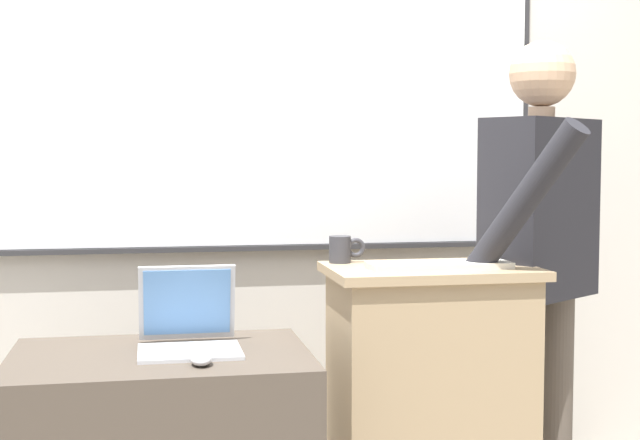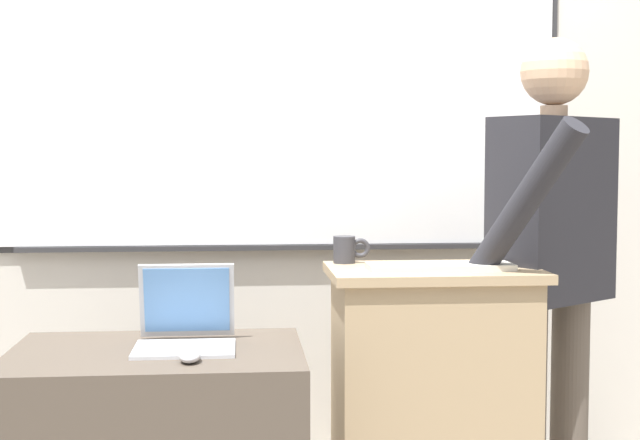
% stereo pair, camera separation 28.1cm
% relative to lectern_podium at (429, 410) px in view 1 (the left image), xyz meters
% --- Properties ---
extents(back_wall, '(6.40, 0.17, 2.79)m').
position_rel_lectern_podium_xyz_m(back_wall, '(-0.28, 0.88, 0.92)').
color(back_wall, beige).
rests_on(back_wall, ground_plane).
extents(lectern_podium, '(0.67, 0.43, 0.95)m').
position_rel_lectern_podium_xyz_m(lectern_podium, '(0.00, 0.00, 0.00)').
color(lectern_podium, tan).
rests_on(lectern_podium, ground_plane).
extents(person_presenter, '(0.60, 0.73, 1.70)m').
position_rel_lectern_podium_xyz_m(person_presenter, '(0.43, 0.12, 0.51)').
color(person_presenter, brown).
rests_on(person_presenter, ground_plane).
extents(laptop, '(0.30, 0.30, 0.25)m').
position_rel_lectern_podium_xyz_m(laptop, '(-0.78, -0.05, 0.32)').
color(laptop, '#B7BABF').
rests_on(laptop, side_desk).
extents(wireless_keyboard, '(0.45, 0.14, 0.02)m').
position_rel_lectern_podium_xyz_m(wireless_keyboard, '(0.01, -0.05, 0.48)').
color(wireless_keyboard, beige).
rests_on(wireless_keyboard, lectern_podium).
extents(computer_mouse_by_laptop, '(0.06, 0.10, 0.03)m').
position_rel_lectern_podium_xyz_m(computer_mouse_by_laptop, '(-0.75, -0.28, 0.27)').
color(computer_mouse_by_laptop, '#BCBCC1').
rests_on(computer_mouse_by_laptop, side_desk).
extents(coffee_mug, '(0.12, 0.07, 0.09)m').
position_rel_lectern_podium_xyz_m(coffee_mug, '(-0.26, 0.15, 0.52)').
color(coffee_mug, '#333338').
rests_on(coffee_mug, lectern_podium).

